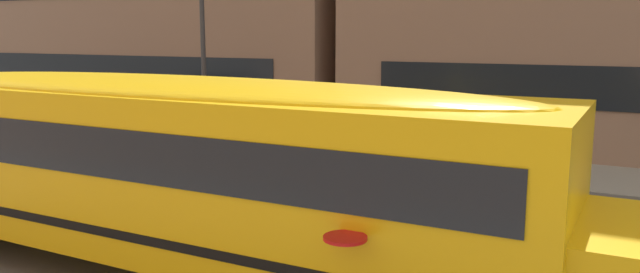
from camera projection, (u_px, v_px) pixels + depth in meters
ground_plane at (202, 225)px, 10.65m from camera, size 400.00×400.00×0.00m
sidewalk_far at (368, 155)px, 16.83m from camera, size 120.00×3.00×0.01m
lane_centreline at (202, 225)px, 10.65m from camera, size 110.00×0.16×0.01m
school_bus at (183, 159)px, 8.27m from camera, size 12.09×2.88×2.70m
parked_car_teal_by_hydrant at (55, 115)px, 18.48m from camera, size 3.93×1.93×1.64m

